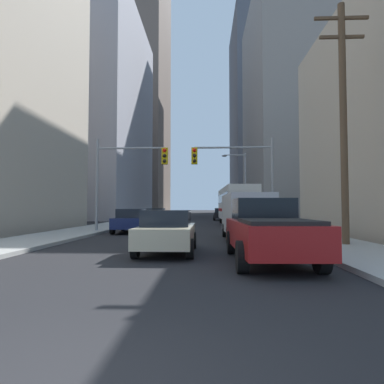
{
  "coord_description": "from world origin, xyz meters",
  "views": [
    {
      "loc": [
        1.37,
        -2.54,
        1.61
      ],
      "look_at": [
        0.0,
        31.43,
        3.18
      ],
      "focal_mm": 31.37,
      "sensor_mm": 36.0,
      "label": 1
    }
  ],
  "objects_px": {
    "sedan_navy": "(132,221)",
    "sedan_green": "(156,216)",
    "pickup_truck_red": "(267,230)",
    "traffic_signal_near_left": "(128,169)",
    "traffic_signal_near_right": "(236,168)",
    "sedan_beige": "(167,231)",
    "city_bus": "(236,204)",
    "sedan_black": "(221,214)",
    "cargo_van_silver": "(246,214)"
  },
  "relations": [
    {
      "from": "sedan_beige",
      "to": "traffic_signal_near_right",
      "type": "height_order",
      "value": "traffic_signal_near_right"
    },
    {
      "from": "sedan_black",
      "to": "traffic_signal_near_left",
      "type": "xyz_separation_m",
      "value": [
        -6.9,
        -21.18,
        3.31
      ]
    },
    {
      "from": "sedan_green",
      "to": "sedan_black",
      "type": "xyz_separation_m",
      "value": [
        6.76,
        10.02,
        0.0
      ]
    },
    {
      "from": "sedan_black",
      "to": "city_bus",
      "type": "bearing_deg",
      "value": -85.53
    },
    {
      "from": "pickup_truck_red",
      "to": "city_bus",
      "type": "bearing_deg",
      "value": 87.35
    },
    {
      "from": "city_bus",
      "to": "sedan_beige",
      "type": "height_order",
      "value": "city_bus"
    },
    {
      "from": "city_bus",
      "to": "cargo_van_silver",
      "type": "xyz_separation_m",
      "value": [
        -0.82,
        -14.43,
        -0.64
      ]
    },
    {
      "from": "city_bus",
      "to": "sedan_navy",
      "type": "xyz_separation_m",
      "value": [
        -7.55,
        -9.89,
        -1.16
      ]
    },
    {
      "from": "sedan_navy",
      "to": "city_bus",
      "type": "bearing_deg",
      "value": 52.64
    },
    {
      "from": "city_bus",
      "to": "traffic_signal_near_left",
      "type": "bearing_deg",
      "value": -127.52
    },
    {
      "from": "pickup_truck_red",
      "to": "sedan_green",
      "type": "distance_m",
      "value": 23.05
    },
    {
      "from": "cargo_van_silver",
      "to": "sedan_navy",
      "type": "height_order",
      "value": "cargo_van_silver"
    },
    {
      "from": "city_bus",
      "to": "traffic_signal_near_right",
      "type": "bearing_deg",
      "value": -94.99
    },
    {
      "from": "cargo_van_silver",
      "to": "sedan_black",
      "type": "bearing_deg",
      "value": 90.11
    },
    {
      "from": "pickup_truck_red",
      "to": "sedan_black",
      "type": "distance_m",
      "value": 32.09
    },
    {
      "from": "pickup_truck_red",
      "to": "cargo_van_silver",
      "type": "relative_size",
      "value": 1.04
    },
    {
      "from": "sedan_beige",
      "to": "traffic_signal_near_left",
      "type": "height_order",
      "value": "traffic_signal_near_left"
    },
    {
      "from": "cargo_van_silver",
      "to": "sedan_beige",
      "type": "relative_size",
      "value": 1.25
    },
    {
      "from": "pickup_truck_red",
      "to": "cargo_van_silver",
      "type": "height_order",
      "value": "cargo_van_silver"
    },
    {
      "from": "sedan_black",
      "to": "pickup_truck_red",
      "type": "bearing_deg",
      "value": -90.19
    },
    {
      "from": "cargo_van_silver",
      "to": "sedan_beige",
      "type": "distance_m",
      "value": 6.0
    },
    {
      "from": "pickup_truck_red",
      "to": "sedan_beige",
      "type": "bearing_deg",
      "value": 152.82
    },
    {
      "from": "traffic_signal_near_right",
      "to": "sedan_green",
      "type": "bearing_deg",
      "value": 121.14
    },
    {
      "from": "sedan_navy",
      "to": "sedan_green",
      "type": "bearing_deg",
      "value": 90.38
    },
    {
      "from": "city_bus",
      "to": "traffic_signal_near_right",
      "type": "height_order",
      "value": "traffic_signal_near_right"
    },
    {
      "from": "sedan_navy",
      "to": "sedan_black",
      "type": "xyz_separation_m",
      "value": [
        6.69,
        20.96,
        0.0
      ]
    },
    {
      "from": "pickup_truck_red",
      "to": "sedan_navy",
      "type": "relative_size",
      "value": 1.28
    },
    {
      "from": "sedan_green",
      "to": "traffic_signal_near_right",
      "type": "bearing_deg",
      "value": -58.86
    },
    {
      "from": "sedan_green",
      "to": "traffic_signal_near_left",
      "type": "relative_size",
      "value": 0.71
    },
    {
      "from": "sedan_navy",
      "to": "sedan_beige",
      "type": "bearing_deg",
      "value": -70.4
    },
    {
      "from": "city_bus",
      "to": "sedan_black",
      "type": "bearing_deg",
      "value": 94.47
    },
    {
      "from": "sedan_black",
      "to": "traffic_signal_near_right",
      "type": "bearing_deg",
      "value": -90.05
    },
    {
      "from": "city_bus",
      "to": "pickup_truck_red",
      "type": "height_order",
      "value": "city_bus"
    },
    {
      "from": "pickup_truck_red",
      "to": "sedan_navy",
      "type": "distance_m",
      "value": 12.93
    },
    {
      "from": "sedan_beige",
      "to": "sedan_green",
      "type": "xyz_separation_m",
      "value": [
        -3.45,
        20.43,
        0.0
      ]
    },
    {
      "from": "sedan_black",
      "to": "traffic_signal_near_right",
      "type": "height_order",
      "value": "traffic_signal_near_right"
    },
    {
      "from": "sedan_beige",
      "to": "sedan_black",
      "type": "xyz_separation_m",
      "value": [
        3.31,
        30.44,
        0.0
      ]
    },
    {
      "from": "city_bus",
      "to": "traffic_signal_near_right",
      "type": "xyz_separation_m",
      "value": [
        -0.88,
        -10.11,
        2.18
      ]
    },
    {
      "from": "sedan_green",
      "to": "pickup_truck_red",
      "type": "bearing_deg",
      "value": -73.22
    },
    {
      "from": "sedan_beige",
      "to": "traffic_signal_near_left",
      "type": "relative_size",
      "value": 0.7
    },
    {
      "from": "sedan_navy",
      "to": "sedan_green",
      "type": "distance_m",
      "value": 10.94
    },
    {
      "from": "city_bus",
      "to": "sedan_green",
      "type": "distance_m",
      "value": 7.78
    },
    {
      "from": "sedan_green",
      "to": "traffic_signal_near_right",
      "type": "height_order",
      "value": "traffic_signal_near_right"
    },
    {
      "from": "pickup_truck_red",
      "to": "traffic_signal_near_left",
      "type": "xyz_separation_m",
      "value": [
        -6.79,
        10.91,
        3.15
      ]
    },
    {
      "from": "sedan_navy",
      "to": "traffic_signal_near_left",
      "type": "bearing_deg",
      "value": -134.07
    },
    {
      "from": "sedan_beige",
      "to": "traffic_signal_near_right",
      "type": "relative_size",
      "value": 0.7
    },
    {
      "from": "traffic_signal_near_right",
      "to": "pickup_truck_red",
      "type": "bearing_deg",
      "value": -90.46
    },
    {
      "from": "sedan_navy",
      "to": "traffic_signal_near_left",
      "type": "distance_m",
      "value": 3.32
    },
    {
      "from": "city_bus",
      "to": "traffic_signal_near_left",
      "type": "height_order",
      "value": "traffic_signal_near_left"
    },
    {
      "from": "pickup_truck_red",
      "to": "sedan_navy",
      "type": "bearing_deg",
      "value": 120.59
    }
  ]
}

